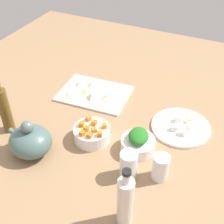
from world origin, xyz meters
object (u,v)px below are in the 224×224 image
(bottle_1, at_px, (5,110))
(drinking_glass_0, at_px, (161,167))
(bowl_carrots, at_px, (92,134))
(cutting_board, at_px, (94,94))
(bottle_0, at_px, (125,201))
(bowl_greens, at_px, (138,145))
(teapot, at_px, (30,141))
(plate_tofu, at_px, (181,127))
(drinking_glass_1, at_px, (128,165))

(bottle_1, bearing_deg, drinking_glass_0, -177.80)
(bowl_carrots, xyz_separation_m, bottle_1, (0.33, 0.09, 0.07))
(cutting_board, height_order, bottle_0, bottle_0)
(bottle_0, bearing_deg, bowl_greens, -76.69)
(bottle_0, distance_m, bottle_1, 0.61)
(bowl_greens, distance_m, bowl_carrots, 0.18)
(bowl_greens, relative_size, teapot, 0.74)
(plate_tofu, relative_size, drinking_glass_0, 2.42)
(bottle_1, relative_size, drinking_glass_0, 2.37)
(drinking_glass_1, bearing_deg, cutting_board, -48.96)
(cutting_board, relative_size, bowl_greens, 2.46)
(bowl_carrots, bearing_deg, drinking_glass_0, 167.09)
(plate_tofu, relative_size, teapot, 1.37)
(bottle_1, height_order, drinking_glass_0, bottle_1)
(cutting_board, relative_size, bottle_1, 1.35)
(bowl_carrots, bearing_deg, drinking_glass_1, 151.79)
(bottle_0, height_order, drinking_glass_1, bottle_0)
(bowl_carrots, relative_size, drinking_glass_1, 1.36)
(bowl_carrots, distance_m, bottle_1, 0.35)
(cutting_board, xyz_separation_m, plate_tofu, (-0.43, 0.06, 0.00))
(drinking_glass_1, bearing_deg, bottle_0, 108.84)
(bowl_carrots, xyz_separation_m, drinking_glass_0, (-0.30, 0.07, 0.02))
(bottle_0, bearing_deg, drinking_glass_0, -102.86)
(cutting_board, height_order, bowl_greens, bowl_greens)
(bowl_greens, bearing_deg, plate_tofu, -122.34)
(bowl_carrots, relative_size, teapot, 0.81)
(drinking_glass_0, bearing_deg, teapot, 10.49)
(teapot, distance_m, drinking_glass_0, 0.48)
(bottle_1, relative_size, drinking_glass_1, 2.26)
(teapot, xyz_separation_m, bottle_0, (-0.42, 0.11, 0.04))
(bowl_greens, distance_m, teapot, 0.40)
(plate_tofu, height_order, bowl_greens, bowl_greens)
(bottle_0, bearing_deg, teapot, -15.01)
(bowl_greens, xyz_separation_m, bottle_0, (-0.07, 0.29, 0.07))
(cutting_board, relative_size, plate_tofu, 1.33)
(plate_tofu, bearing_deg, bowl_greens, 57.66)
(bottle_0, xyz_separation_m, drinking_glass_1, (0.06, -0.16, -0.05))
(teapot, relative_size, bottle_1, 0.74)
(plate_tofu, relative_size, bottle_0, 1.05)
(plate_tofu, height_order, bowl_carrots, bowl_carrots)
(teapot, height_order, drinking_glass_0, teapot)
(bottle_0, relative_size, drinking_glass_1, 2.20)
(cutting_board, xyz_separation_m, teapot, (0.04, 0.42, 0.05))
(drinking_glass_0, bearing_deg, drinking_glass_1, 20.08)
(cutting_board, height_order, teapot, teapot)
(cutting_board, height_order, bottle_1, bottle_1)
(cutting_board, xyz_separation_m, bottle_1, (0.20, 0.36, 0.10))
(plate_tofu, xyz_separation_m, drinking_glass_1, (0.10, 0.31, 0.05))
(cutting_board, xyz_separation_m, bowl_carrots, (-0.13, 0.27, 0.02))
(plate_tofu, height_order, bottle_1, bottle_1)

